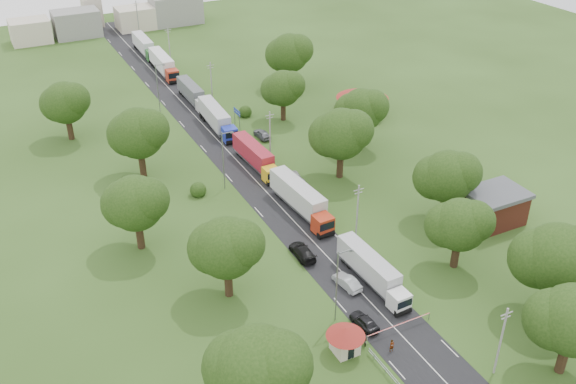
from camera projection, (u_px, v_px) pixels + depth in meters
ground at (298, 226)px, 93.92m from camera, size 260.00×260.00×0.00m
road at (244, 168)px, 109.31m from camera, size 8.00×200.00×0.04m
boom_barrier at (388, 329)px, 73.71m from camera, size 9.22×0.35×1.18m
guard_booth at (345, 337)px, 70.79m from camera, size 4.40×4.40×3.45m
info_sign at (237, 115)px, 121.35m from camera, size 0.12×3.10×4.10m
pole_0 at (501, 340)px, 66.77m from camera, size 1.60×0.24×9.00m
pole_1 at (357, 212)px, 88.31m from camera, size 1.60×0.24×9.00m
pole_2 at (270, 135)px, 109.84m from camera, size 1.60×0.24×9.00m
pole_3 at (211, 82)px, 131.38m from camera, size 1.60×0.24×9.00m
pole_4 at (169, 45)px, 152.92m from camera, size 1.60×0.24×9.00m
pole_5 at (138, 17)px, 174.46m from camera, size 1.60×0.24×9.00m
lamp_0 at (338, 283)px, 73.64m from camera, size 2.03×0.22×10.00m
lamp_1 at (224, 158)px, 100.57m from camera, size 2.03×0.22×10.00m
lamp_2 at (158, 85)px, 127.49m from camera, size 2.03×0.22×10.00m
tree_0 at (573, 319)px, 65.82m from camera, size 8.80×8.80×11.07m
tree_1 at (556, 257)px, 74.00m from camera, size 9.60×9.60×12.05m
tree_2 at (459, 224)px, 82.29m from camera, size 8.00×8.00×10.10m
tree_3 at (447, 176)px, 92.01m from camera, size 8.80×8.80×11.07m
tree_4 at (341, 134)px, 102.82m from camera, size 9.60×9.60×12.05m
tree_5 at (361, 110)px, 112.79m from camera, size 8.80×8.80×11.07m
tree_6 at (283, 88)px, 123.45m from camera, size 8.00×8.00×10.10m
tree_7 at (289, 53)px, 137.87m from camera, size 9.60×9.60×12.05m
tree_9 at (257, 368)px, 59.21m from camera, size 9.60×9.60×12.05m
tree_10 at (226, 247)px, 76.84m from camera, size 8.80×8.80×11.07m
tree_11 at (135, 203)px, 85.66m from camera, size 8.80×8.80×11.07m
tree_12 at (138, 133)px, 103.07m from camera, size 9.60×9.60×12.05m
tree_13 at (65, 102)px, 115.65m from camera, size 8.80×8.80×11.07m
house_brick at (494, 207)px, 93.47m from camera, size 8.60×6.60×5.20m
house_cream at (362, 98)px, 126.83m from camera, size 10.08×10.08×5.80m
distant_town at (116, 19)px, 177.04m from camera, size 52.00×8.00×8.00m
church at (92, 7)px, 180.40m from camera, size 5.00×5.00×12.30m
truck_0 at (372, 270)px, 81.40m from camera, size 2.75×13.78×3.81m
truck_1 at (301, 199)px, 96.08m from camera, size 3.45×15.57×4.30m
truck_2 at (255, 156)px, 108.61m from camera, size 2.85×14.09×3.90m
truck_3 at (216, 118)px, 121.88m from camera, size 3.21×15.22×4.21m
truck_4 at (192, 93)px, 133.48m from camera, size 2.37×13.66×3.79m
truck_5 at (163, 64)px, 148.29m from camera, size 2.95×15.63×4.33m
truck_6 at (144, 46)px, 160.56m from camera, size 2.72×14.80×4.10m
car_lane_front at (364, 321)px, 75.09m from camera, size 2.11×4.39×1.45m
car_lane_mid at (347, 282)px, 81.40m from camera, size 2.13×4.63×1.47m
car_lane_rear at (302, 252)px, 87.00m from camera, size 2.40×5.46×1.56m
car_verge_near at (294, 178)px, 104.96m from camera, size 2.91×5.38×1.43m
car_verge_far at (262, 134)px, 119.12m from camera, size 1.97×4.71×1.59m
pedestrian_near at (392, 346)px, 71.49m from camera, size 0.60×0.40×1.62m
pedestrian_booth at (364, 339)px, 72.16m from camera, size 0.98×1.12×1.95m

